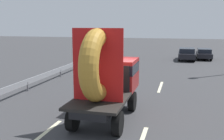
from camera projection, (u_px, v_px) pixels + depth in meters
ground_plane at (113, 113)px, 11.73m from camera, size 120.00×120.00×0.00m
flatbed_truck at (107, 76)px, 10.94m from camera, size 2.02×4.67×3.75m
distant_sedan at (187, 54)px, 28.54m from camera, size 1.71×3.99×1.30m
guardrail at (46, 75)px, 17.62m from camera, size 0.10×17.64×0.71m
lane_dash_left_near at (44, 134)px, 9.58m from camera, size 0.16×2.62×0.01m
lane_dash_left_far at (105, 85)px, 17.06m from camera, size 0.16×2.49×0.01m
lane_dash_right_far at (160, 87)px, 16.63m from camera, size 0.16×2.90×0.01m
oncoming_car at (204, 54)px, 29.22m from camera, size 1.54×3.59×1.17m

